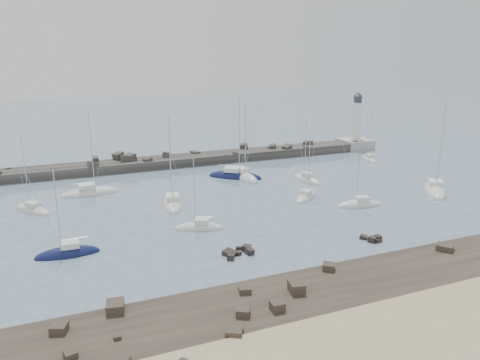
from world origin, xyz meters
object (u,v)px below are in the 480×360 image
object	(u,v)px
sailboat_4	(90,193)
sailboat_11	(435,190)
sailboat_7	(306,197)
sailboat_12	(369,160)
sailboat_5	(199,228)
sailboat_8	(235,177)
sailboat_9	(359,205)
sailboat_10	(306,180)
sailboat_3	(172,204)
sailboat_2	(68,254)
lighthouse	(355,136)
sailboat_6	(243,177)
sailboat_1	(33,210)

from	to	relation	value
sailboat_4	sailboat_11	xyz separation A→B (m)	(55.31, -21.09, -0.00)
sailboat_7	sailboat_12	distance (m)	32.80
sailboat_5	sailboat_8	size ratio (longest dim) A/B	0.65
sailboat_9	sailboat_10	bearing A→B (deg)	90.28
sailboat_3	sailboat_8	world-z (taller)	sailboat_8
sailboat_11	sailboat_10	bearing A→B (deg)	139.61
sailboat_9	sailboat_2	bearing A→B (deg)	-177.61
lighthouse	sailboat_5	distance (m)	64.49
sailboat_7	sailboat_3	bearing A→B (deg)	166.87
sailboat_7	sailboat_8	distance (m)	17.53
sailboat_6	sailboat_7	distance (m)	16.41
sailboat_9	sailboat_11	bearing A→B (deg)	5.38
sailboat_7	sailboat_8	xyz separation A→B (m)	(-6.15, 16.41, 0.03)
sailboat_3	sailboat_5	xyz separation A→B (m)	(0.72, -11.66, -0.01)
sailboat_7	sailboat_8	size ratio (longest dim) A/B	0.71
sailboat_6	sailboat_8	xyz separation A→B (m)	(-1.41, 0.70, -0.00)
sailboat_1	sailboat_2	bearing A→B (deg)	-77.89
sailboat_7	sailboat_10	world-z (taller)	sailboat_10
lighthouse	sailboat_6	size ratio (longest dim) A/B	0.94
sailboat_8	sailboat_10	bearing A→B (deg)	-32.10
sailboat_9	sailboat_10	world-z (taller)	sailboat_10
sailboat_1	sailboat_3	xyz separation A→B (m)	(20.39, -5.19, 0.01)
sailboat_1	sailboat_4	size ratio (longest dim) A/B	0.81
sailboat_7	sailboat_11	bearing A→B (deg)	-13.38
lighthouse	sailboat_3	xyz separation A→B (m)	(-53.19, -25.71, -2.95)
sailboat_10	lighthouse	bearing A→B (deg)	39.19
lighthouse	sailboat_4	size ratio (longest dim) A/B	0.95
sailboat_7	sailboat_11	world-z (taller)	sailboat_11
sailboat_2	sailboat_5	bearing A→B (deg)	6.94
sailboat_6	lighthouse	bearing A→B (deg)	22.32
sailboat_5	sailboat_6	distance (m)	27.49
lighthouse	sailboat_12	xyz separation A→B (m)	(-4.81, -12.03, -2.96)
sailboat_2	sailboat_11	world-z (taller)	sailboat_11
sailboat_1	sailboat_3	bearing A→B (deg)	-14.28
sailboat_2	sailboat_11	size ratio (longest dim) A/B	0.71
lighthouse	sailboat_9	size ratio (longest dim) A/B	1.25
sailboat_3	sailboat_11	bearing A→B (deg)	-13.26
sailboat_6	sailboat_8	world-z (taller)	sailboat_8
sailboat_9	sailboat_4	bearing A→B (deg)	149.37
sailboat_4	sailboat_10	bearing A→B (deg)	-9.75
lighthouse	sailboat_7	size ratio (longest dim) A/B	1.24
sailboat_10	sailboat_11	bearing A→B (deg)	-40.39
lighthouse	sailboat_12	world-z (taller)	lighthouse
lighthouse	sailboat_9	xyz separation A→B (m)	(-26.32, -37.64, -2.95)
sailboat_2	sailboat_5	world-z (taller)	sailboat_2
lighthouse	sailboat_7	xyz separation A→B (m)	(-31.78, -30.70, -2.96)
sailboat_3	sailboat_5	world-z (taller)	sailboat_3
sailboat_1	sailboat_10	world-z (taller)	sailboat_1
sailboat_5	sailboat_12	size ratio (longest dim) A/B	1.00
lighthouse	sailboat_8	distance (m)	40.64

